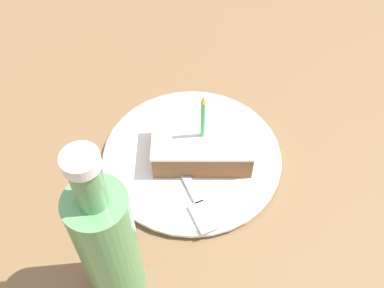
{
  "coord_description": "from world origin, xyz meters",
  "views": [
    {
      "loc": [
        -0.38,
        0.01,
        0.52
      ],
      "look_at": [
        0.0,
        0.01,
        0.04
      ],
      "focal_mm": 42.0,
      "sensor_mm": 36.0,
      "label": 1
    }
  ],
  "objects_px": {
    "plate": "(192,156)",
    "fork": "(189,182)",
    "bottle": "(108,245)",
    "cake_slice": "(199,145)"
  },
  "relations": [
    {
      "from": "bottle",
      "to": "fork",
      "type": "bearing_deg",
      "value": -31.25
    },
    {
      "from": "cake_slice",
      "to": "fork",
      "type": "height_order",
      "value": "cake_slice"
    },
    {
      "from": "plate",
      "to": "bottle",
      "type": "distance_m",
      "value": 0.22
    },
    {
      "from": "fork",
      "to": "plate",
      "type": "bearing_deg",
      "value": -5.09
    },
    {
      "from": "plate",
      "to": "cake_slice",
      "type": "relative_size",
      "value": 1.85
    },
    {
      "from": "fork",
      "to": "bottle",
      "type": "bearing_deg",
      "value": 148.75
    },
    {
      "from": "plate",
      "to": "cake_slice",
      "type": "height_order",
      "value": "cake_slice"
    },
    {
      "from": "plate",
      "to": "fork",
      "type": "distance_m",
      "value": 0.05
    },
    {
      "from": "cake_slice",
      "to": "fork",
      "type": "distance_m",
      "value": 0.05
    },
    {
      "from": "cake_slice",
      "to": "fork",
      "type": "bearing_deg",
      "value": 163.89
    }
  ]
}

